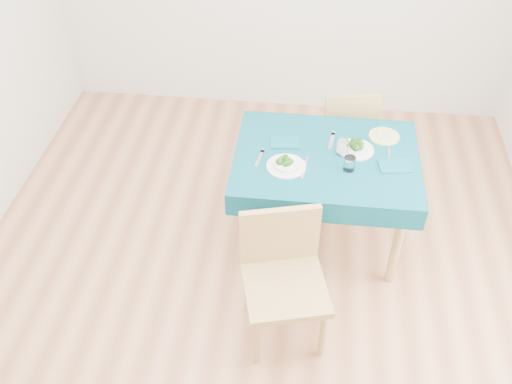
# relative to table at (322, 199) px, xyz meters

# --- Properties ---
(room_shell) EXTENTS (4.02, 4.52, 2.73)m
(room_shell) POSITION_rel_table_xyz_m (-0.40, -0.50, 0.97)
(room_shell) COLOR #A76945
(room_shell) RESTS_ON ground
(table) EXTENTS (1.19, 0.90, 0.76)m
(table) POSITION_rel_table_xyz_m (0.00, 0.00, 0.00)
(table) COLOR #074452
(table) RESTS_ON ground
(chair_near) EXTENTS (0.58, 0.62, 1.18)m
(chair_near) POSITION_rel_table_xyz_m (-0.20, -0.84, 0.21)
(chair_near) COLOR #A7854E
(chair_near) RESTS_ON ground
(chair_far) EXTENTS (0.48, 0.51, 1.02)m
(chair_far) POSITION_rel_table_xyz_m (0.14, 0.78, 0.13)
(chair_far) COLOR #A7854E
(chair_far) RESTS_ON ground
(bowl_near) EXTENTS (0.25, 0.25, 0.08)m
(bowl_near) POSITION_rel_table_xyz_m (-0.25, -0.14, 0.42)
(bowl_near) COLOR white
(bowl_near) RESTS_ON table
(bowl_far) EXTENTS (0.24, 0.24, 0.07)m
(bowl_far) POSITION_rel_table_xyz_m (0.19, 0.08, 0.41)
(bowl_far) COLOR white
(bowl_far) RESTS_ON table
(fork_near) EXTENTS (0.05, 0.18, 0.00)m
(fork_near) POSITION_rel_table_xyz_m (-0.43, -0.08, 0.38)
(fork_near) COLOR silver
(fork_near) RESTS_ON table
(knife_near) EXTENTS (0.04, 0.23, 0.00)m
(knife_near) POSITION_rel_table_xyz_m (-0.14, -0.14, 0.38)
(knife_near) COLOR silver
(knife_near) RESTS_ON table
(fork_far) EXTENTS (0.04, 0.19, 0.00)m
(fork_far) POSITION_rel_table_xyz_m (0.03, 0.16, 0.38)
(fork_far) COLOR silver
(fork_far) RESTS_ON table
(knife_far) EXTENTS (0.03, 0.23, 0.00)m
(knife_far) POSITION_rel_table_xyz_m (0.40, 0.01, 0.38)
(knife_far) COLOR silver
(knife_far) RESTS_ON table
(napkin_near) EXTENTS (0.21, 0.15, 0.01)m
(napkin_near) POSITION_rel_table_xyz_m (-0.28, 0.10, 0.38)
(napkin_near) COLOR #0A4C5B
(napkin_near) RESTS_ON table
(napkin_far) EXTENTS (0.22, 0.17, 0.01)m
(napkin_far) POSITION_rel_table_xyz_m (0.43, -0.06, 0.39)
(napkin_far) COLOR #0A4C5B
(napkin_far) RESTS_ON table
(tumbler_center) EXTENTS (0.08, 0.08, 0.10)m
(tumbler_center) POSITION_rel_table_xyz_m (0.10, 0.04, 0.43)
(tumbler_center) COLOR white
(tumbler_center) RESTS_ON table
(tumbler_side) EXTENTS (0.07, 0.07, 0.09)m
(tumbler_side) POSITION_rel_table_xyz_m (0.14, -0.12, 0.43)
(tumbler_side) COLOR white
(tumbler_side) RESTS_ON table
(side_plate) EXTENTS (0.21, 0.21, 0.01)m
(side_plate) POSITION_rel_table_xyz_m (0.38, 0.25, 0.38)
(side_plate) COLOR #B9DC6B
(side_plate) RESTS_ON table
(bread_slice) EXTENTS (0.09, 0.09, 0.01)m
(bread_slice) POSITION_rel_table_xyz_m (0.38, 0.25, 0.40)
(bread_slice) COLOR beige
(bread_slice) RESTS_ON side_plate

